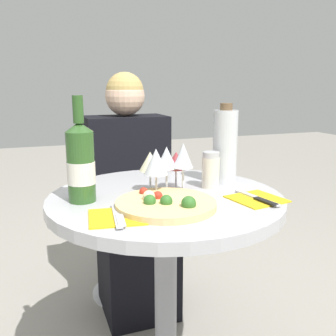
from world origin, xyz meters
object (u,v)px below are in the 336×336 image
(pizza_large, at_px, (166,204))
(dining_table, at_px, (166,242))
(seated_diner, at_px, (131,205))
(tall_carafe, at_px, (225,146))
(chair_behind_diner, at_px, (125,217))
(wine_bottle, at_px, (81,163))

(pizza_large, bearing_deg, dining_table, 70.36)
(seated_diner, distance_m, tall_carafe, 0.68)
(dining_table, height_order, seated_diner, seated_diner)
(chair_behind_diner, height_order, seated_diner, seated_diner)
(dining_table, height_order, wine_bottle, wine_bottle)
(wine_bottle, height_order, tall_carafe, wine_bottle)
(tall_carafe, bearing_deg, seated_diner, 112.14)
(dining_table, bearing_deg, seated_diner, 86.27)
(chair_behind_diner, height_order, tall_carafe, tall_carafe)
(seated_diner, bearing_deg, tall_carafe, 112.14)
(seated_diner, xyz_separation_m, tall_carafe, (0.22, -0.53, 0.36))
(wine_bottle, relative_size, tall_carafe, 1.12)
(chair_behind_diner, distance_m, pizza_large, 0.95)
(dining_table, distance_m, chair_behind_diner, 0.77)
(dining_table, xyz_separation_m, pizza_large, (-0.04, -0.12, 0.18))
(chair_behind_diner, bearing_deg, pizza_large, 84.54)
(pizza_large, bearing_deg, seated_diner, 83.46)
(dining_table, relative_size, pizza_large, 2.57)
(chair_behind_diner, height_order, wine_bottle, wine_bottle)
(tall_carafe, bearing_deg, chair_behind_diner, 107.71)
(dining_table, xyz_separation_m, tall_carafe, (0.26, 0.08, 0.30))
(dining_table, relative_size, chair_behind_diner, 0.91)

